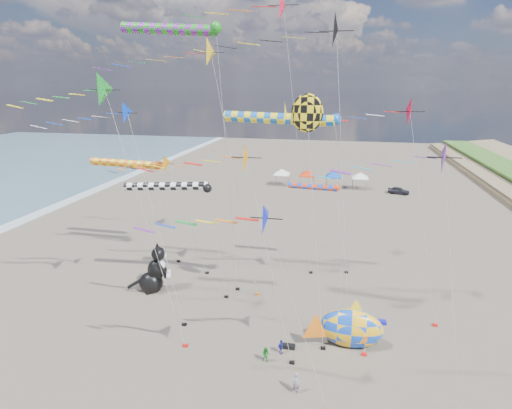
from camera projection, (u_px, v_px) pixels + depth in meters
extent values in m
cone|color=orange|center=(254.00, 159.00, 24.83)|extent=(2.06, 2.21, 2.27)
cylinder|color=#B2B2B2|center=(274.00, 268.00, 26.65)|extent=(2.75, 0.02, 14.65)
cube|color=black|center=(292.00, 362.00, 28.45)|extent=(0.36, 0.24, 0.20)
cone|color=orange|center=(177.00, 166.00, 39.37)|extent=(1.78, 1.90, 1.96)
cylinder|color=#B2B2B2|center=(193.00, 221.00, 40.74)|extent=(2.70, 0.02, 11.46)
cube|color=black|center=(207.00, 273.00, 42.08)|extent=(0.36, 0.24, 0.20)
cone|color=gold|center=(227.00, 52.00, 32.16)|extent=(2.31, 2.47, 2.55)
cylinder|color=#B2B2B2|center=(244.00, 183.00, 35.00)|extent=(2.56, 0.02, 21.65)
cube|color=black|center=(258.00, 294.00, 37.82)|extent=(0.36, 0.24, 0.20)
cone|color=black|center=(338.00, 31.00, 27.10)|extent=(2.36, 2.53, 2.61)
cylinder|color=#B2B2B2|center=(344.00, 193.00, 30.11)|extent=(2.19, 0.02, 22.58)
cube|color=black|center=(348.00, 323.00, 33.10)|extent=(0.36, 0.24, 0.20)
cone|color=red|center=(438.00, 112.00, 28.34)|extent=(2.16, 2.31, 2.38)
cylinder|color=#B2B2B2|center=(436.00, 227.00, 30.62)|extent=(1.90, 0.02, 17.26)
cube|color=black|center=(435.00, 325.00, 32.87)|extent=(0.36, 0.24, 0.20)
cone|color=#0636D4|center=(142.00, 113.00, 28.55)|extent=(1.65, 1.77, 1.82)
cylinder|color=#B2B2B2|center=(165.00, 227.00, 30.77)|extent=(2.29, 0.02, 17.15)
cube|color=black|center=(184.00, 324.00, 32.97)|extent=(0.36, 0.24, 0.20)
cone|color=#148C26|center=(115.00, 89.00, 25.70)|extent=(2.33, 2.49, 2.57)
cylinder|color=#B2B2B2|center=(153.00, 229.00, 28.01)|extent=(3.83, 0.02, 18.82)
cube|color=black|center=(185.00, 346.00, 30.29)|extent=(0.36, 0.24, 0.20)
cone|color=#101DCA|center=(274.00, 214.00, 21.32)|extent=(1.79, 1.91, 1.97)
cylinder|color=#B2B2B2|center=(303.00, 320.00, 22.75)|extent=(3.52, 0.02, 12.44)
cone|color=#651A86|center=(447.00, 154.00, 19.79)|extent=(1.63, 1.75, 1.80)
cylinder|color=#B2B2B2|center=(454.00, 299.00, 21.77)|extent=(2.80, 0.02, 15.78)
cone|color=red|center=(300.00, 6.00, 35.17)|extent=(2.84, 3.04, 3.14)
cylinder|color=#B2B2B2|center=(306.00, 152.00, 38.67)|extent=(1.97, 0.02, 25.80)
cube|color=black|center=(311.00, 272.00, 42.14)|extent=(0.36, 0.24, 0.20)
cylinder|color=black|center=(166.00, 186.00, 35.42)|extent=(7.72, 0.74, 0.74)
sphere|color=black|center=(207.00, 188.00, 34.64)|extent=(0.78, 0.78, 0.78)
cylinder|color=#B2B2B2|center=(217.00, 245.00, 35.99)|extent=(1.52, 0.02, 10.48)
cube|color=black|center=(226.00, 297.00, 37.31)|extent=(0.36, 0.24, 0.20)
cylinder|color=orange|center=(125.00, 163.00, 42.82)|extent=(7.94, 0.83, 0.83)
sphere|color=orange|center=(159.00, 165.00, 42.02)|extent=(0.87, 0.87, 0.87)
cylinder|color=#B2B2B2|center=(169.00, 215.00, 43.45)|extent=(1.52, 0.02, 11.02)
cube|color=black|center=(179.00, 261.00, 44.85)|extent=(0.36, 0.24, 0.20)
cylinder|color=#198E1B|center=(169.00, 29.00, 33.13)|extent=(8.20, 0.91, 0.91)
sphere|color=#198E1B|center=(216.00, 28.00, 32.30)|extent=(0.96, 0.96, 0.96)
cylinder|color=#B2B2B2|center=(228.00, 171.00, 35.52)|extent=(1.52, 0.02, 23.55)
cube|color=black|center=(238.00, 289.00, 38.72)|extent=(0.36, 0.24, 0.20)
cylinder|color=red|center=(312.00, 187.00, 40.37)|extent=(4.88, 0.61, 0.61)
sphere|color=red|center=(337.00, 188.00, 39.88)|extent=(0.64, 0.64, 0.64)
cylinder|color=#B2B2B2|center=(342.00, 232.00, 41.05)|extent=(1.52, 0.02, 9.22)
cube|color=black|center=(346.00, 272.00, 42.19)|extent=(0.36, 0.24, 0.20)
cylinder|color=blue|center=(278.00, 118.00, 29.42)|extent=(8.32, 0.82, 0.82)
sphere|color=blue|center=(335.00, 119.00, 28.58)|extent=(0.86, 0.86, 0.86)
cylinder|color=#B2B2B2|center=(339.00, 230.00, 30.82)|extent=(1.52, 0.02, 16.72)
cube|color=black|center=(342.00, 324.00, 33.04)|extent=(0.36, 0.24, 0.20)
ellipsoid|color=yellow|center=(307.00, 113.00, 27.37)|extent=(2.20, 0.40, 2.64)
cone|color=yellow|center=(286.00, 113.00, 27.68)|extent=(0.12, 1.80, 1.80)
cylinder|color=#B2B2B2|center=(315.00, 237.00, 28.70)|extent=(2.03, 2.03, 17.24)
cube|color=black|center=(323.00, 348.00, 30.00)|extent=(0.36, 0.24, 0.20)
ellipsoid|color=blue|center=(351.00, 328.00, 30.04)|extent=(5.05, 3.08, 3.15)
cone|color=orange|center=(315.00, 324.00, 30.59)|extent=(2.26, 0.74, 2.31)
cone|color=yellow|center=(356.00, 310.00, 29.55)|extent=(1.65, 0.55, 1.68)
cylinder|color=#B2B2B2|center=(366.00, 346.00, 29.63)|extent=(0.30, 1.04, 1.00)
cube|color=red|center=(364.00, 354.00, 29.30)|extent=(0.36, 0.24, 0.20)
imported|color=gray|center=(296.00, 383.00, 25.54)|extent=(0.65, 0.58, 1.50)
imported|color=#1F8128|center=(266.00, 355.00, 28.42)|extent=(0.65, 0.53, 1.25)
imported|color=navy|center=(281.00, 347.00, 29.38)|extent=(0.62, 0.72, 1.16)
cube|color=#1215BD|center=(381.00, 322.00, 33.22)|extent=(0.90, 0.44, 0.30)
cube|color=black|center=(289.00, 346.00, 30.10)|extent=(0.90, 0.44, 0.30)
cube|color=white|center=(282.00, 174.00, 78.64)|extent=(3.00, 3.00, 0.15)
pyramid|color=white|center=(282.00, 169.00, 78.34)|extent=(4.20, 4.20, 1.00)
cylinder|color=#999999|center=(274.00, 181.00, 78.01)|extent=(0.08, 0.08, 2.20)
cylinder|color=#999999|center=(287.00, 182.00, 77.49)|extent=(0.08, 0.08, 2.20)
cylinder|color=#999999|center=(276.00, 178.00, 80.45)|extent=(0.08, 0.08, 2.20)
cylinder|color=#999999|center=(289.00, 179.00, 79.92)|extent=(0.08, 0.08, 2.20)
cube|color=red|center=(307.00, 175.00, 77.63)|extent=(3.00, 3.00, 0.15)
pyramid|color=red|center=(307.00, 170.00, 77.33)|extent=(4.20, 4.20, 1.00)
cylinder|color=#999999|center=(300.00, 182.00, 77.01)|extent=(0.08, 0.08, 2.20)
cylinder|color=#999999|center=(313.00, 183.00, 76.48)|extent=(0.08, 0.08, 2.20)
cylinder|color=#999999|center=(301.00, 179.00, 79.44)|extent=(0.08, 0.08, 2.20)
cylinder|color=#999999|center=(314.00, 180.00, 78.92)|extent=(0.08, 0.08, 2.20)
cube|color=blue|center=(333.00, 177.00, 76.63)|extent=(3.00, 3.00, 0.15)
pyramid|color=blue|center=(334.00, 171.00, 76.33)|extent=(4.20, 4.20, 1.00)
cylinder|color=#999999|center=(326.00, 184.00, 76.00)|extent=(0.08, 0.08, 2.20)
cylinder|color=#999999|center=(340.00, 184.00, 75.48)|extent=(0.08, 0.08, 2.20)
cylinder|color=#999999|center=(326.00, 181.00, 78.44)|extent=(0.08, 0.08, 2.20)
cylinder|color=#999999|center=(340.00, 181.00, 77.91)|extent=(0.08, 0.08, 2.20)
cube|color=white|center=(360.00, 178.00, 75.62)|extent=(3.00, 3.00, 0.15)
pyramid|color=white|center=(360.00, 172.00, 75.32)|extent=(4.20, 4.20, 1.00)
cylinder|color=#999999|center=(353.00, 185.00, 74.99)|extent=(0.08, 0.08, 2.20)
cylinder|color=#999999|center=(367.00, 186.00, 74.47)|extent=(0.08, 0.08, 2.20)
cylinder|color=#999999|center=(352.00, 182.00, 77.43)|extent=(0.08, 0.08, 2.20)
cylinder|color=#999999|center=(366.00, 183.00, 76.91)|extent=(0.08, 0.08, 2.20)
imported|color=#26262D|center=(399.00, 191.00, 72.82)|extent=(4.04, 2.48, 1.29)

